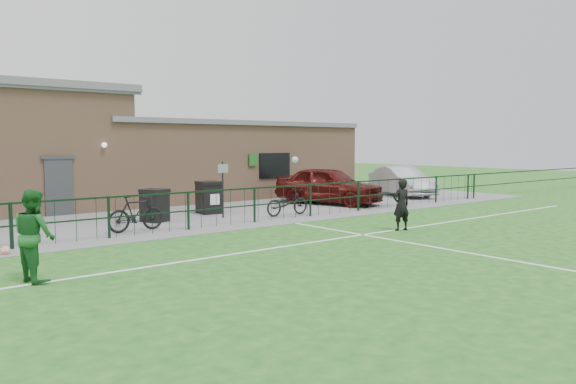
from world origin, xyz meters
TOP-DOWN VIEW (x-y plane):
  - ground at (0.00, 0.00)m, footprint 90.00×90.00m
  - paving_strip at (0.00, 13.50)m, footprint 34.00×13.00m
  - pitch_line_touch at (0.00, 7.80)m, footprint 28.00×0.10m
  - pitch_line_mid at (0.00, 4.00)m, footprint 28.00×0.10m
  - pitch_line_perp at (2.00, 0.00)m, footprint 0.10×16.00m
  - perimeter_fence at (0.00, 8.00)m, footprint 28.00×0.10m
  - wheelie_bin_left at (-1.52, 10.26)m, footprint 0.92×0.97m
  - wheelie_bin_right at (1.07, 11.05)m, footprint 0.84×0.93m
  - sign_post at (0.80, 9.64)m, footprint 0.07×0.07m
  - car_maroon at (6.88, 10.61)m, footprint 3.25×5.13m
  - car_silver at (12.34, 11.06)m, footprint 3.11×4.77m
  - bicycle_d at (-2.89, 8.69)m, footprint 1.84×0.62m
  - bicycle_e at (2.98, 8.71)m, footprint 1.85×0.68m
  - goalkeeper_kick at (3.49, 3.95)m, footprint 1.67×3.97m
  - outfield_player at (-6.96, 4.23)m, footprint 0.82×0.98m
  - ball_ground at (-6.81, 7.36)m, footprint 0.23×0.23m
  - clubhouse at (-0.88, 16.50)m, footprint 24.25×5.40m

SIDE VIEW (x-z plane):
  - ground at x=0.00m, z-range 0.00..0.00m
  - pitch_line_touch at x=0.00m, z-range 0.00..0.01m
  - pitch_line_mid at x=0.00m, z-range 0.00..0.01m
  - pitch_line_perp at x=2.00m, z-range 0.00..0.01m
  - paving_strip at x=0.00m, z-range 0.00..0.02m
  - ball_ground at x=-6.81m, z-range 0.00..0.23m
  - bicycle_e at x=2.98m, z-range 0.02..0.99m
  - wheelie_bin_left at x=-1.52m, z-range 0.02..1.04m
  - bicycle_d at x=-2.89m, z-range 0.02..1.11m
  - wheelie_bin_right at x=1.07m, z-range 0.02..1.15m
  - perimeter_fence at x=0.00m, z-range 0.00..1.20m
  - car_silver at x=12.34m, z-range 0.02..1.50m
  - goalkeeper_kick at x=3.49m, z-range -0.28..1.94m
  - car_maroon at x=6.88m, z-range 0.02..1.65m
  - outfield_player at x=-6.96m, z-range 0.00..1.80m
  - sign_post at x=0.80m, z-range 0.02..2.02m
  - clubhouse at x=-0.88m, z-range -0.26..4.70m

